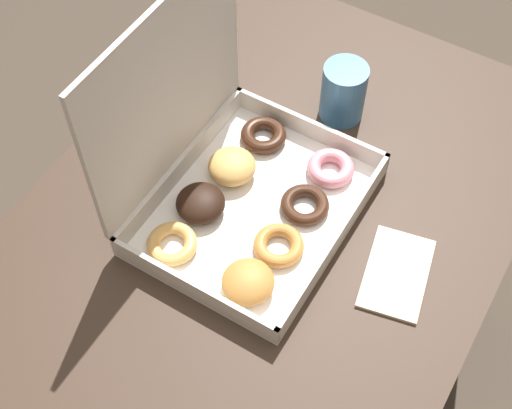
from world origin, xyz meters
The scene contains 5 objects.
ground_plane centered at (0.00, 0.00, 0.00)m, with size 8.00×8.00×0.00m, color #42382D.
dining_table centered at (0.00, 0.00, 0.64)m, with size 1.02×0.73×0.77m.
donut_box centered at (-0.03, 0.06, 0.83)m, with size 0.37×0.30×0.35m.
coffee_mug centered at (0.24, 0.00, 0.82)m, with size 0.08×0.08×0.11m.
paper_napkin centered at (-0.01, -0.22, 0.77)m, with size 0.17×0.12×0.01m.
Camera 1 is at (-0.58, -0.31, 1.73)m, focal length 50.00 mm.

